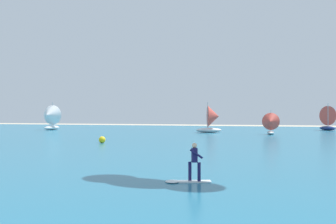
{
  "coord_description": "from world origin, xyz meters",
  "views": [
    {
      "loc": [
        6.1,
        -1.79,
        2.97
      ],
      "look_at": [
        0.77,
        15.81,
        3.11
      ],
      "focal_mm": 39.93,
      "sensor_mm": 36.0,
      "label": 1
    }
  ],
  "objects_px": {
    "kitesurfer": "(190,168)",
    "sailboat_center_horizon": "(50,117)",
    "sailboat_anchored_offshore": "(325,118)",
    "marker_buoy": "(102,140)",
    "sailboat_mid_left": "(212,119)",
    "sailboat_near_shore": "(271,123)"
  },
  "relations": [
    {
      "from": "kitesurfer",
      "to": "sailboat_center_horizon",
      "type": "distance_m",
      "value": 59.47
    },
    {
      "from": "sailboat_center_horizon",
      "to": "sailboat_anchored_offshore",
      "type": "relative_size",
      "value": 1.04
    },
    {
      "from": "marker_buoy",
      "to": "sailboat_anchored_offshore",
      "type": "bearing_deg",
      "value": 58.21
    },
    {
      "from": "sailboat_center_horizon",
      "to": "sailboat_mid_left",
      "type": "height_order",
      "value": "sailboat_center_horizon"
    },
    {
      "from": "sailboat_anchored_offshore",
      "to": "marker_buoy",
      "type": "relative_size",
      "value": 7.43
    },
    {
      "from": "sailboat_center_horizon",
      "to": "sailboat_anchored_offshore",
      "type": "xyz_separation_m",
      "value": [
        49.81,
        14.19,
        -0.1
      ]
    },
    {
      "from": "sailboat_center_horizon",
      "to": "sailboat_near_shore",
      "type": "distance_m",
      "value": 40.77
    },
    {
      "from": "kitesurfer",
      "to": "sailboat_near_shore",
      "type": "xyz_separation_m",
      "value": [
        2.29,
        40.54,
        1.03
      ]
    },
    {
      "from": "kitesurfer",
      "to": "sailboat_mid_left",
      "type": "height_order",
      "value": "sailboat_mid_left"
    },
    {
      "from": "sailboat_near_shore",
      "to": "sailboat_anchored_offshore",
      "type": "height_order",
      "value": "sailboat_anchored_offshore"
    },
    {
      "from": "sailboat_anchored_offshore",
      "to": "sailboat_mid_left",
      "type": "relative_size",
      "value": 1.04
    },
    {
      "from": "sailboat_anchored_offshore",
      "to": "marker_buoy",
      "type": "distance_m",
      "value": 48.19
    },
    {
      "from": "sailboat_center_horizon",
      "to": "marker_buoy",
      "type": "bearing_deg",
      "value": -47.55
    },
    {
      "from": "sailboat_near_shore",
      "to": "sailboat_anchored_offshore",
      "type": "bearing_deg",
      "value": 64.04
    },
    {
      "from": "sailboat_center_horizon",
      "to": "kitesurfer",
      "type": "bearing_deg",
      "value": -50.07
    },
    {
      "from": "sailboat_mid_left",
      "to": "marker_buoy",
      "type": "distance_m",
      "value": 26.5
    },
    {
      "from": "sailboat_anchored_offshore",
      "to": "sailboat_mid_left",
      "type": "height_order",
      "value": "sailboat_anchored_offshore"
    },
    {
      "from": "sailboat_near_shore",
      "to": "marker_buoy",
      "type": "bearing_deg",
      "value": -126.41
    },
    {
      "from": "sailboat_center_horizon",
      "to": "marker_buoy",
      "type": "xyz_separation_m",
      "value": [
        24.45,
        -26.73,
        -2.09
      ]
    },
    {
      "from": "kitesurfer",
      "to": "sailboat_mid_left",
      "type": "relative_size",
      "value": 0.41
    },
    {
      "from": "sailboat_anchored_offshore",
      "to": "sailboat_mid_left",
      "type": "bearing_deg",
      "value": -140.34
    },
    {
      "from": "sailboat_mid_left",
      "to": "marker_buoy",
      "type": "xyz_separation_m",
      "value": [
        -6.81,
        -25.54,
        -1.91
      ]
    }
  ]
}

